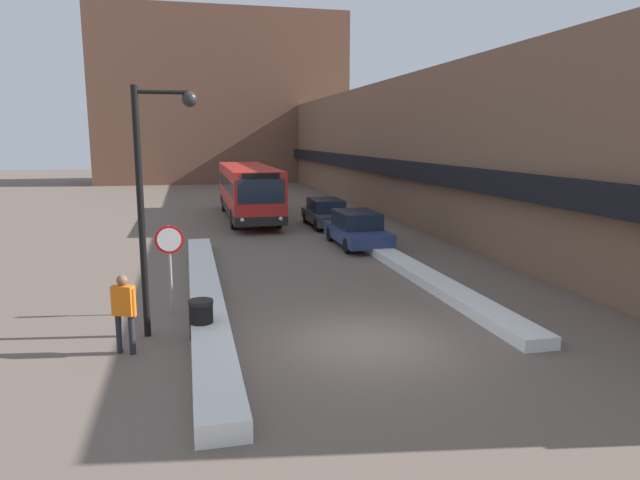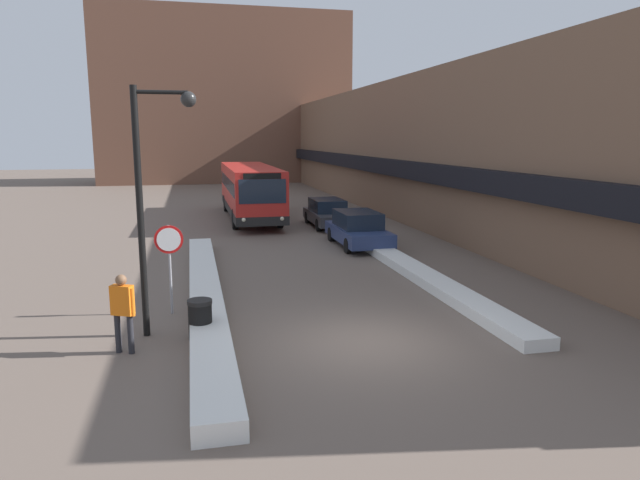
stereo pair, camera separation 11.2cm
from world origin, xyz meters
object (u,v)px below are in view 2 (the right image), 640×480
Objects in this scene: parked_car_front at (358,229)px; trash_bin at (200,319)px; parked_car_middle at (327,213)px; stop_sign at (169,250)px; city_bus at (250,190)px; street_lamp at (152,183)px; pedestrian at (123,306)px.

parked_car_front reaches higher than trash_bin.
parked_car_middle reaches higher than trash_bin.
parked_car_middle is 17.65m from trash_bin.
city_bus is at bearing 77.45° from stop_sign.
trash_bin is (0.97, -0.50, -3.21)m from street_lamp.
parked_car_middle is at bearing -45.96° from city_bus.
stop_sign is 2.54m from street_lamp.
parked_car_front is 1.02× the size of parked_car_middle.
city_bus is at bearing 77.79° from street_lamp.
city_bus reaches higher than parked_car_middle.
street_lamp is (-0.25, -1.65, 1.92)m from stop_sign.
city_bus is at bearing 102.09° from pedestrian.
parked_car_front is 1.92× the size of stop_sign.
pedestrian reaches higher than parked_car_front.
stop_sign is 2.61m from trash_bin.
stop_sign is 2.56× the size of trash_bin.
stop_sign is (-7.72, -14.05, 1.03)m from parked_car_middle.
street_lamp is at bearing -102.21° from city_bus.
pedestrian reaches higher than trash_bin.
city_bus is 21.23m from pedestrian.
pedestrian is (-8.66, -11.04, 0.32)m from parked_car_front.
pedestrian reaches higher than parked_car_middle.
city_bus reaches higher than trash_bin.
stop_sign reaches higher than trash_bin.
pedestrian is at bearing -128.12° from parked_car_front.
city_bus reaches higher than pedestrian.
stop_sign is at bearing 81.51° from street_lamp.
city_bus reaches higher than stop_sign.
parked_car_middle is at bearing 66.63° from trash_bin.
stop_sign is at bearing -132.93° from parked_car_front.
city_bus is 20.12m from street_lamp.
parked_car_middle is 17.85m from street_lamp.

